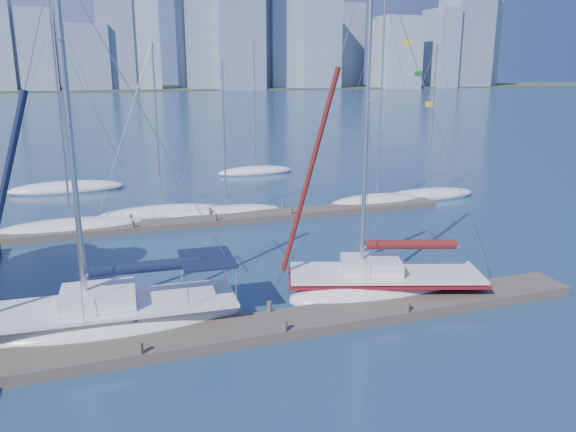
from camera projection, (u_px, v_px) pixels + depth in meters
name	position (u px, v px, depth m)	size (l,w,h in m)	color
ground	(277.00, 331.00, 20.92)	(700.00, 700.00, 0.00)	#172A4A
near_dock	(277.00, 326.00, 20.87)	(26.00, 2.00, 0.40)	#4A4136
far_dock	(228.00, 219.00, 36.13)	(30.00, 1.80, 0.36)	#4A4136
far_shore	(97.00, 89.00, 313.23)	(800.00, 100.00, 1.50)	#38472D
sailboat_navy	(118.00, 306.00, 20.71)	(9.46, 3.57, 13.60)	silver
sailboat_maroon	(385.00, 269.00, 24.07)	(9.23, 5.54, 14.75)	silver
bg_boat_0	(71.00, 227.00, 33.80)	(8.90, 3.39, 12.44)	silver
bg_boat_1	(162.00, 213.00, 37.46)	(8.62, 4.82, 11.52)	silver
bg_boat_2	(226.00, 212.00, 37.66)	(7.80, 3.43, 10.41)	silver
bg_boat_4	(377.00, 201.00, 40.72)	(7.55, 4.87, 14.69)	silver
bg_boat_5	(428.00, 195.00, 42.82)	(8.08, 2.38, 11.65)	silver
bg_boat_6	(67.00, 188.00, 45.23)	(9.14, 3.66, 16.05)	silver
bg_boat_7	(256.00, 171.00, 53.09)	(7.27, 2.29, 12.51)	silver
skyline	(123.00, 20.00, 282.54)	(503.18, 51.31, 105.57)	slate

